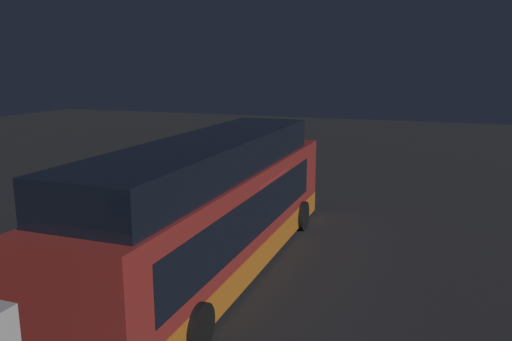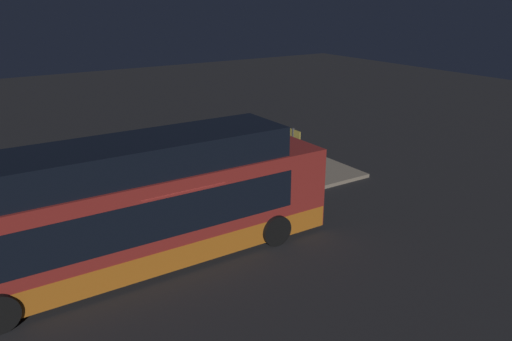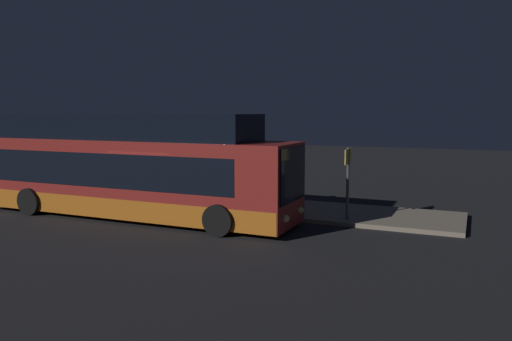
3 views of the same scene
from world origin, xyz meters
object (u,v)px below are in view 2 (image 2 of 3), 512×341
passenger_with_bags (176,177)px  trash_bin (58,217)px  bus_lead (128,213)px  passenger_waiting (168,190)px  suitcase (163,212)px  sign_post (293,149)px  passenger_boarding (186,166)px

passenger_with_bags → trash_bin: passenger_with_bags is taller
bus_lead → passenger_with_bags: (3.11, 3.63, -0.66)m
passenger_waiting → suitcase: passenger_waiting is taller
sign_post → trash_bin: bearing=170.6°
passenger_boarding → trash_bin: 5.36m
passenger_waiting → trash_bin: passenger_waiting is taller
passenger_waiting → passenger_with_bags: bearing=44.8°
passenger_boarding → passenger_with_bags: 1.31m
sign_post → passenger_boarding: bearing=144.6°
passenger_with_bags → sign_post: size_ratio=0.65×
passenger_with_bags → sign_post: bearing=63.5°
passenger_boarding → sign_post: sign_post is taller
trash_bin → passenger_boarding: bearing=11.0°
sign_post → trash_bin: 8.92m
suitcase → trash_bin: 3.49m
bus_lead → suitcase: bus_lead is taller
passenger_waiting → passenger_with_bags: (0.84, 1.16, -0.07)m
passenger_with_bags → passenger_boarding: bearing=130.6°
bus_lead → passenger_boarding: bearing=49.2°
passenger_boarding → trash_bin: (-5.24, -1.02, -0.52)m
bus_lead → passenger_with_bags: 4.82m
passenger_boarding → trash_bin: passenger_boarding is taller
bus_lead → passenger_boarding: 6.13m
suitcase → bus_lead: bearing=-132.8°
passenger_boarding → passenger_waiting: passenger_waiting is taller
passenger_boarding → trash_bin: bearing=-50.9°
passenger_with_bags → trash_bin: (-4.36, -0.04, -0.53)m
passenger_boarding → suitcase: (-2.13, -2.61, -0.49)m
bus_lead → trash_bin: (-1.25, 3.59, -1.19)m
bus_lead → passenger_waiting: (2.27, 2.46, -0.59)m
bus_lead → passenger_waiting: 3.40m
passenger_waiting → suitcase: (-0.42, -0.47, -0.58)m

